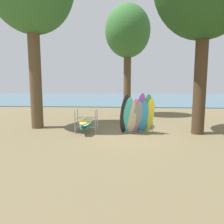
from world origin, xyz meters
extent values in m
plane|color=brown|center=(0.00, 0.00, 0.00)|extent=(80.00, 80.00, 0.00)
cube|color=#477084|center=(0.00, 31.06, 0.05)|extent=(80.00, 36.00, 0.10)
cylinder|color=brown|center=(-5.63, 1.58, 3.36)|extent=(0.69, 0.69, 6.72)
cylinder|color=#42301E|center=(3.55, 0.75, 3.08)|extent=(0.64, 0.64, 6.17)
cylinder|color=brown|center=(-0.26, 7.20, 2.88)|extent=(0.62, 0.62, 5.76)
ellipsoid|color=#387033|center=(-0.26, 7.20, 6.92)|extent=(3.66, 3.66, 4.21)
ellipsoid|color=black|center=(-0.32, 0.29, 1.06)|extent=(0.71, 0.85, 2.11)
ellipsoid|color=#38B2AD|center=(-0.15, 0.34, 0.99)|extent=(0.71, 0.87, 1.98)
ellipsoid|color=#C6B289|center=(0.01, 0.39, 0.93)|extent=(0.59, 0.70, 1.85)
ellipsoid|color=pink|center=(0.17, 0.44, 0.96)|extent=(0.68, 0.80, 1.91)
ellipsoid|color=gray|center=(0.33, 0.48, 0.89)|extent=(0.72, 0.89, 1.78)
ellipsoid|color=purple|center=(0.49, 0.53, 1.09)|extent=(0.68, 1.02, 2.18)
ellipsoid|color=#2D8ED1|center=(0.65, 0.58, 0.91)|extent=(0.61, 0.84, 1.81)
ellipsoid|color=#339E56|center=(0.81, 0.63, 1.07)|extent=(0.70, 0.90, 2.14)
ellipsoid|color=yellow|center=(0.97, 0.68, 0.95)|extent=(0.66, 0.92, 1.91)
cylinder|color=#9EA0A5|center=(-0.53, 0.63, 0.28)|extent=(0.04, 0.04, 0.55)
cylinder|color=#9EA0A5|center=(1.18, 0.99, 0.28)|extent=(0.04, 0.04, 0.55)
cylinder|color=#9EA0A5|center=(0.33, 0.81, 0.55)|extent=(1.88, 0.44, 0.04)
cylinder|color=#9EA0A5|center=(-2.97, 0.24, 0.62)|extent=(0.05, 0.05, 1.25)
cylinder|color=#9EA0A5|center=(-1.87, 0.24, 0.62)|extent=(0.05, 0.05, 1.25)
cylinder|color=#9EA0A5|center=(-2.97, 0.84, 0.62)|extent=(0.05, 0.05, 1.25)
cylinder|color=#9EA0A5|center=(-1.87, 0.84, 0.62)|extent=(0.05, 0.05, 1.25)
cylinder|color=#9EA0A5|center=(-2.42, 0.24, 0.35)|extent=(1.10, 0.04, 0.04)
cylinder|color=#9EA0A5|center=(-2.42, 0.24, 0.80)|extent=(1.10, 0.04, 0.04)
cylinder|color=#9EA0A5|center=(-2.42, 0.84, 0.35)|extent=(1.10, 0.04, 0.04)
cylinder|color=#9EA0A5|center=(-2.42, 0.84, 0.80)|extent=(1.10, 0.04, 0.04)
ellipsoid|color=#339E56|center=(-2.41, 0.54, 0.40)|extent=(0.51, 2.10, 0.06)
ellipsoid|color=#38B2AD|center=(-2.45, 0.54, 0.46)|extent=(0.59, 2.12, 0.06)
ellipsoid|color=#2D8ED1|center=(-2.41, 0.54, 0.52)|extent=(0.58, 2.12, 0.06)
ellipsoid|color=white|center=(-2.40, 0.54, 0.58)|extent=(0.64, 2.13, 0.06)
ellipsoid|color=yellow|center=(-2.47, 0.54, 0.64)|extent=(0.55, 2.11, 0.06)
camera|label=1|loc=(-0.15, -10.47, 2.59)|focal=33.44mm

